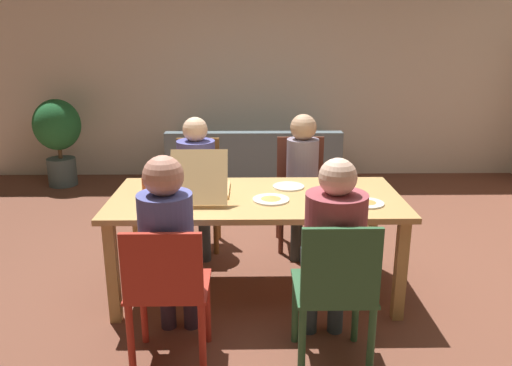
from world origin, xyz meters
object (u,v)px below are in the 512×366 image
person_3 (196,173)px  plate_0 (367,203)px  chair_2 (301,188)px  drinking_glass_0 (343,175)px  person_1 (333,243)px  plate_2 (288,186)px  plate_1 (271,199)px  drinking_glass_1 (147,186)px  person_0 (169,240)px  potted_plant (58,133)px  person_2 (303,172)px  chair_0 (167,290)px  drinking_glass_2 (328,192)px  chair_3 (198,190)px  couch (254,165)px  dining_table (256,207)px  pizza_box_0 (202,187)px  chair_1 (335,290)px

person_3 → plate_0: size_ratio=5.16×
chair_2 → drinking_glass_0: chair_2 is taller
person_1 → plate_2: size_ratio=5.22×
plate_1 → drinking_glass_1: drinking_glass_1 is taller
person_0 → chair_2: person_0 is taller
potted_plant → plate_1: bearing=-48.9°
person_2 → chair_0: bearing=-119.0°
chair_2 → plate_0: size_ratio=4.23×
drinking_glass_2 → drinking_glass_0: bearing=65.3°
person_3 → plate_0: person_3 is taller
chair_3 → potted_plant: 2.70m
drinking_glass_1 → potted_plant: bearing=121.0°
plate_2 → potted_plant: bearing=135.9°
person_1 → chair_2: person_1 is taller
drinking_glass_2 → couch: (-0.49, 2.82, -0.53)m
drinking_glass_0 → couch: bearing=105.3°
dining_table → couch: 2.76m
person_3 → drinking_glass_1: bearing=-111.0°
plate_0 → person_1: bearing=-118.6°
plate_0 → plate_1: (-0.65, 0.09, 0.00)m
person_3 → couch: size_ratio=0.57×
chair_0 → person_2: 1.93m
pizza_box_0 → drinking_glass_1: size_ratio=5.01×
drinking_glass_1 → drinking_glass_0: bearing=9.1°
dining_table → plate_2: size_ratio=8.72×
chair_2 → plate_1: bearing=-107.0°
plate_0 → potted_plant: potted_plant is taller
person_1 → drinking_glass_0: (0.26, 1.09, 0.09)m
chair_0 → person_3: size_ratio=0.74×
chair_2 → pizza_box_0: (-0.81, -0.89, 0.28)m
person_2 → plate_1: 0.94m
chair_1 → drinking_glass_2: bearing=84.6°
pizza_box_0 → potted_plant: (-2.05, 2.76, -0.13)m
person_1 → drinking_glass_2: size_ratio=11.54×
chair_3 → drinking_glass_1: chair_3 is taller
dining_table → person_3: bearing=122.9°
person_1 → chair_2: size_ratio=1.27×
chair_1 → pizza_box_0: size_ratio=1.59×
person_0 → drinking_glass_1: size_ratio=10.70×
chair_2 → potted_plant: (-2.86, 1.87, 0.15)m
chair_3 → plate_0: chair_3 is taller
plate_1 → drinking_glass_2: drinking_glass_2 is taller
pizza_box_0 → plate_2: pizza_box_0 is taller
chair_0 → couch: chair_0 is taller
drinking_glass_2 → chair_1: bearing=-95.4°
dining_table → chair_3: (-0.51, 0.93, -0.17)m
drinking_glass_2 → person_2: bearing=95.3°
drinking_glass_0 → couch: size_ratio=0.07×
couch → plate_2: bearing=-84.6°
person_1 → drinking_glass_1: (-1.21, 0.86, 0.08)m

